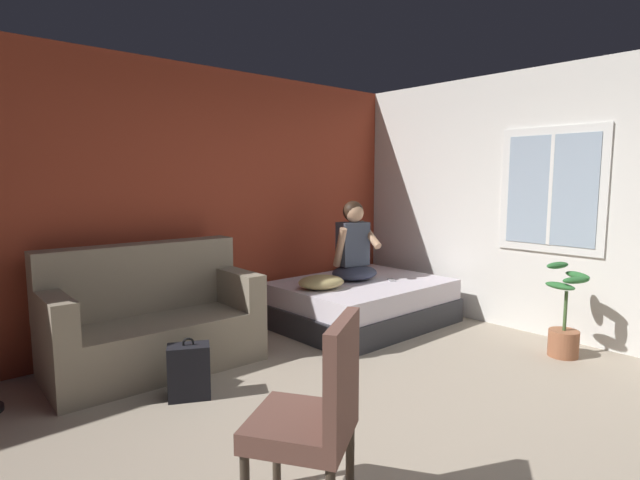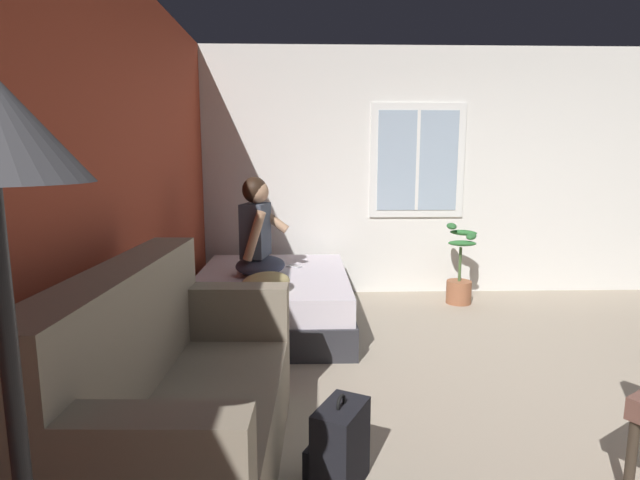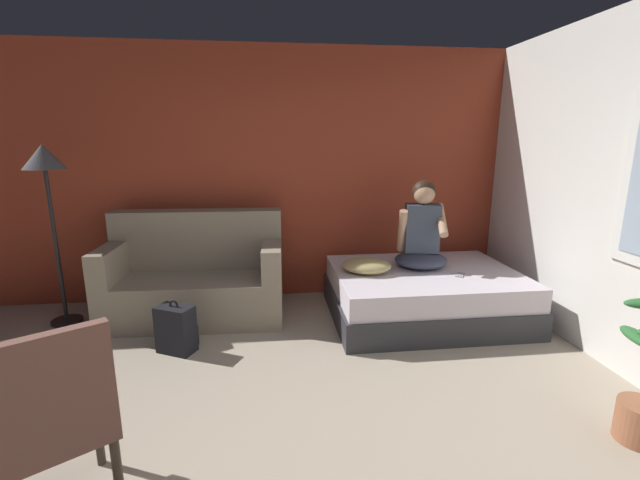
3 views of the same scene
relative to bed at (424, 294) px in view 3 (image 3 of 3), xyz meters
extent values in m
plane|color=tan|center=(-1.59, -1.94, -0.24)|extent=(40.00, 40.00, 0.00)
cube|color=#993823|center=(-1.59, 0.89, 1.11)|extent=(10.34, 0.16, 2.70)
cube|color=#2D2D33|center=(0.00, 0.00, -0.11)|extent=(1.83, 1.40, 0.26)
cube|color=silver|center=(0.00, 0.00, 0.13)|extent=(1.78, 1.35, 0.22)
cube|color=gray|center=(-2.26, 0.23, -0.02)|extent=(1.73, 0.86, 0.44)
cube|color=gray|center=(-2.24, 0.53, 0.50)|extent=(1.71, 0.31, 0.60)
cube|color=gray|center=(-3.02, 0.26, 0.36)|extent=(0.21, 0.81, 0.32)
cube|color=gray|center=(-1.50, 0.21, 0.36)|extent=(0.21, 0.81, 0.32)
cylinder|color=#382D23|center=(-2.47, -1.73, -0.04)|extent=(0.04, 0.04, 0.40)
cylinder|color=#382D23|center=(-2.80, -1.94, -0.04)|extent=(0.04, 0.04, 0.40)
cylinder|color=#382D23|center=(-2.26, -2.06, -0.04)|extent=(0.04, 0.04, 0.40)
cube|color=brown|center=(-2.53, -2.00, 0.21)|extent=(0.63, 0.63, 0.10)
cube|color=brown|center=(-2.43, -2.17, 0.50)|extent=(0.42, 0.30, 0.48)
ellipsoid|color=#383D51|center=(-0.01, 0.10, 0.32)|extent=(0.60, 0.54, 0.16)
cube|color=#3F4756|center=(0.00, 0.14, 0.64)|extent=(0.36, 0.26, 0.48)
cylinder|color=tan|center=(-0.21, 0.13, 0.62)|extent=(0.12, 0.22, 0.44)
cylinder|color=tan|center=(0.15, 0.03, 0.74)|extent=(0.15, 0.38, 0.29)
sphere|color=tan|center=(-0.01, 0.12, 0.99)|extent=(0.21, 0.21, 0.21)
ellipsoid|color=black|center=(0.00, 0.14, 1.00)|extent=(0.27, 0.26, 0.23)
cube|color=black|center=(-2.31, -0.46, -0.04)|extent=(0.35, 0.30, 0.40)
cube|color=black|center=(-2.26, -0.36, -0.13)|extent=(0.24, 0.16, 0.18)
torus|color=black|center=(-2.31, -0.46, 0.18)|extent=(0.08, 0.05, 0.09)
ellipsoid|color=tan|center=(-0.59, 0.01, 0.31)|extent=(0.57, 0.50, 0.14)
cube|color=#B7B7BC|center=(0.27, -0.19, 0.25)|extent=(0.14, 0.16, 0.01)
cylinder|color=black|center=(-3.50, 0.28, -0.22)|extent=(0.28, 0.28, 0.03)
cylinder|color=black|center=(-3.50, 0.28, 0.52)|extent=(0.04, 0.04, 1.45)
cone|color=#4C4C51|center=(-3.50, 0.28, 1.35)|extent=(0.36, 0.36, 0.22)
cylinder|color=#995B3D|center=(0.62, -1.92, -0.12)|extent=(0.26, 0.26, 0.24)
ellipsoid|color=#2D6B33|center=(0.52, -1.90, 0.42)|extent=(0.15, 0.29, 0.06)
camera|label=1|loc=(-3.93, -3.70, 1.36)|focal=28.00mm
camera|label=2|loc=(-4.43, -0.30, 1.29)|focal=28.00mm
camera|label=3|loc=(-1.52, -3.87, 1.50)|focal=24.00mm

